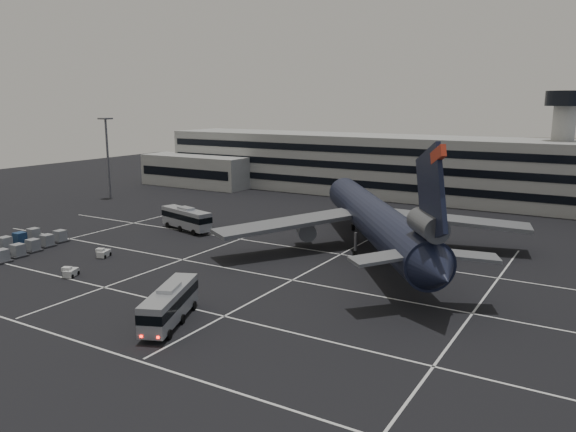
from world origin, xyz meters
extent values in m
plane|color=black|center=(0.00, 0.00, 0.00)|extent=(260.00, 260.00, 0.00)
cube|color=silver|center=(0.00, -22.00, 0.01)|extent=(90.00, 0.25, 0.01)
cube|color=silver|center=(0.00, -10.00, 0.01)|extent=(90.00, 0.25, 0.01)
cube|color=silver|center=(0.00, 4.00, 0.01)|extent=(90.00, 0.25, 0.01)
cube|color=silver|center=(0.00, 18.00, 0.01)|extent=(90.00, 0.25, 0.01)
cube|color=silver|center=(-30.00, 6.00, 0.01)|extent=(0.25, 55.00, 0.01)
cube|color=silver|center=(-6.00, 6.00, 0.01)|extent=(0.25, 55.00, 0.01)
cube|color=silver|center=(12.00, 6.00, 0.01)|extent=(0.25, 55.00, 0.01)
cube|color=silver|center=(34.00, 6.00, 0.01)|extent=(0.25, 55.00, 0.01)
cube|color=gray|center=(0.00, 72.00, 7.00)|extent=(120.00, 18.00, 14.00)
cube|color=black|center=(0.00, 62.95, 3.50)|extent=(118.00, 0.20, 1.60)
cube|color=black|center=(0.00, 62.95, 7.50)|extent=(118.00, 0.20, 1.60)
cube|color=black|center=(0.00, 62.95, 11.20)|extent=(118.00, 0.20, 1.60)
cube|color=gray|center=(-50.00, 60.00, 4.00)|extent=(30.00, 10.00, 8.00)
cylinder|color=gray|center=(35.00, 74.00, 11.00)|extent=(4.40, 4.40, 22.00)
cylinder|color=black|center=(35.00, 74.00, 22.50)|extent=(8.00, 8.00, 3.00)
ellipsoid|color=#38332B|center=(-60.00, 170.00, -10.50)|extent=(196.00, 140.00, 32.00)
ellipsoid|color=#38332B|center=(30.00, 170.00, -13.50)|extent=(252.00, 180.00, 44.00)
cylinder|color=slate|center=(-55.00, 35.00, 9.00)|extent=(0.50, 0.50, 18.00)
cube|color=slate|center=(-55.00, 35.00, 18.10)|extent=(2.40, 2.40, 0.35)
cylinder|color=black|center=(16.01, 20.82, 5.20)|extent=(32.62, 42.20, 5.60)
cone|color=black|center=(0.68, 42.07, 5.20)|extent=(7.17, 6.93, 5.60)
cone|color=black|center=(31.52, -0.67, 5.20)|extent=(7.01, 7.00, 5.04)
cube|color=black|center=(29.47, 2.17, 12.60)|extent=(5.95, 7.98, 10.97)
cube|color=#B52D18|center=(30.35, 0.95, 16.80)|extent=(2.34, 2.94, 2.24)
cylinder|color=#595B60|center=(29.18, 2.58, 9.30)|extent=(5.70, 6.45, 2.70)
cube|color=slate|center=(25.48, 0.52, 5.80)|extent=(7.41, 7.71, 0.87)
cube|color=slate|center=(32.29, 5.44, 5.80)|extent=(8.16, 5.96, 0.87)
cube|color=slate|center=(4.71, 15.13, 4.40)|extent=(16.38, 21.55, 1.75)
cylinder|color=#595B60|center=(5.38, 19.32, 2.70)|extent=(5.41, 6.04, 2.70)
cube|color=slate|center=(24.98, 29.76, 4.40)|extent=(22.68, 10.59, 1.75)
cylinder|color=#595B60|center=(20.79, 30.44, 2.70)|extent=(5.41, 6.04, 2.70)
cylinder|color=slate|center=(7.03, 33.28, 2.20)|extent=(0.44, 0.44, 3.00)
cylinder|color=black|center=(7.03, 33.28, 0.55)|extent=(1.05, 1.18, 1.10)
cylinder|color=slate|center=(14.59, 17.33, 2.20)|extent=(0.44, 0.44, 3.00)
cylinder|color=black|center=(14.59, 17.33, 0.55)|extent=(1.05, 1.18, 1.10)
cylinder|color=slate|center=(19.78, 21.07, 2.20)|extent=(0.44, 0.44, 3.00)
cylinder|color=black|center=(19.78, 21.07, 0.55)|extent=(1.05, 1.18, 1.10)
cube|color=#A1A4AA|center=(8.43, -14.19, 2.05)|extent=(6.56, 11.10, 3.00)
cube|color=black|center=(8.43, -14.19, 2.41)|extent=(6.64, 11.17, 0.95)
cube|color=#A1A4AA|center=(8.43, -14.19, 3.73)|extent=(2.64, 3.38, 0.35)
cylinder|color=black|center=(8.77, -18.21, 0.48)|extent=(0.67, 1.01, 0.96)
cylinder|color=black|center=(11.07, -17.25, 0.48)|extent=(0.67, 1.01, 0.96)
cylinder|color=black|center=(7.28, -14.67, 0.48)|extent=(0.67, 1.01, 0.96)
cylinder|color=black|center=(9.58, -13.70, 0.48)|extent=(0.67, 1.01, 0.96)
cylinder|color=black|center=(5.79, -11.13, 0.48)|extent=(0.67, 1.01, 0.96)
cylinder|color=black|center=(8.09, -10.16, 0.48)|extent=(0.67, 1.01, 0.96)
cube|color=#FF0C05|center=(9.83, -19.58, 0.90)|extent=(0.26, 0.17, 0.22)
cube|color=#FF0C05|center=(11.30, -18.96, 0.90)|extent=(0.26, 0.17, 0.22)
cube|color=#A1A4AA|center=(-17.66, 18.44, 2.14)|extent=(11.76, 5.56, 3.13)
cube|color=black|center=(-17.66, 18.44, 2.52)|extent=(11.84, 5.63, 0.99)
cube|color=#A1A4AA|center=(-17.66, 18.44, 3.89)|extent=(3.46, 2.44, 0.37)
cylinder|color=black|center=(-14.13, 16.12, 0.50)|extent=(1.05, 0.59, 1.00)
cylinder|color=black|center=(-13.44, 18.64, 0.50)|extent=(1.05, 0.59, 1.00)
cylinder|color=black|center=(-18.01, 17.18, 0.50)|extent=(1.05, 0.59, 1.00)
cylinder|color=black|center=(-17.32, 19.70, 0.50)|extent=(1.05, 0.59, 1.00)
cylinder|color=black|center=(-21.88, 18.25, 0.50)|extent=(1.05, 0.59, 1.00)
cylinder|color=black|center=(-21.19, 20.76, 0.50)|extent=(1.05, 0.59, 1.00)
cube|color=beige|center=(-16.54, -0.72, 0.53)|extent=(1.84, 2.41, 0.87)
cube|color=beige|center=(-16.38, -1.17, 1.12)|extent=(1.30, 1.19, 0.48)
cylinder|color=black|center=(-16.77, -1.63, 0.27)|extent=(0.39, 0.58, 0.54)
cylinder|color=black|center=(-15.77, -1.26, 0.27)|extent=(0.39, 0.58, 0.54)
cylinder|color=black|center=(-17.32, -0.17, 0.27)|extent=(0.39, 0.58, 0.54)
cylinder|color=black|center=(-16.32, 0.20, 0.27)|extent=(0.39, 0.58, 0.54)
cube|color=beige|center=(-12.96, -9.18, 0.53)|extent=(1.90, 2.40, 0.86)
cube|color=beige|center=(-12.77, -9.62, 1.10)|extent=(1.31, 1.22, 0.48)
cylinder|color=black|center=(-13.14, -10.09, 0.27)|extent=(0.41, 0.58, 0.54)
cylinder|color=black|center=(-12.17, -9.67, 0.27)|extent=(0.41, 0.58, 0.54)
cylinder|color=black|center=(-13.75, -8.69, 0.27)|extent=(0.41, 0.58, 0.54)
cylinder|color=black|center=(-12.78, -8.26, 0.27)|extent=(0.41, 0.58, 0.54)
cube|color=#2D2D30|center=(-26.52, -9.84, 0.16)|extent=(2.41, 2.63, 0.18)
cylinder|color=black|center=(-26.52, -9.84, 0.10)|extent=(0.10, 0.20, 0.20)
cube|color=gray|center=(-26.52, -9.84, 1.06)|extent=(1.91, 1.91, 1.62)
cube|color=#2D2D30|center=(-27.26, -6.90, 0.16)|extent=(2.41, 2.63, 0.18)
cylinder|color=black|center=(-27.26, -6.90, 0.10)|extent=(0.10, 0.20, 0.20)
cube|color=gray|center=(-27.26, -6.90, 1.06)|extent=(1.91, 1.91, 1.62)
cube|color=#2D2D30|center=(-32.92, -5.20, 0.16)|extent=(2.41, 2.63, 0.18)
cylinder|color=black|center=(-32.92, -5.20, 0.10)|extent=(0.10, 0.20, 0.20)
cube|color=gray|center=(-32.92, -5.20, 1.06)|extent=(1.91, 1.91, 1.62)
cube|color=#2D2D30|center=(-28.01, -3.95, 0.16)|extent=(2.41, 2.63, 0.18)
cylinder|color=black|center=(-28.01, -3.95, 0.10)|extent=(0.10, 0.20, 0.20)
cube|color=gray|center=(-28.01, -3.95, 1.06)|extent=(1.91, 1.91, 1.62)
cube|color=#2D2D30|center=(-33.66, -2.25, 0.16)|extent=(2.41, 2.63, 0.18)
cylinder|color=black|center=(-33.66, -2.25, 0.10)|extent=(0.10, 0.20, 0.20)
cube|color=navy|center=(-33.66, -2.25, 1.06)|extent=(1.91, 1.91, 1.62)
cube|color=#2D2D30|center=(-28.76, -1.01, 0.16)|extent=(2.41, 2.63, 0.18)
cylinder|color=black|center=(-28.76, -1.01, 0.10)|extent=(0.10, 0.20, 0.20)
cube|color=gray|center=(-28.76, -1.01, 1.06)|extent=(1.91, 1.91, 1.62)
cube|color=#2D2D30|center=(-34.41, 0.69, 0.16)|extent=(2.41, 2.63, 0.18)
cylinder|color=black|center=(-34.41, 0.69, 0.10)|extent=(0.10, 0.20, 0.20)
cube|color=gray|center=(-34.41, 0.69, 1.06)|extent=(1.91, 1.91, 1.62)
cube|color=#2D2D30|center=(-29.50, 1.94, 0.16)|extent=(2.41, 2.63, 0.18)
cylinder|color=black|center=(-29.50, 1.94, 0.10)|extent=(0.10, 0.20, 0.20)
cube|color=gray|center=(-29.50, 1.94, 1.06)|extent=(1.91, 1.91, 1.62)
camera|label=1|loc=(45.86, -53.83, 21.92)|focal=35.00mm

